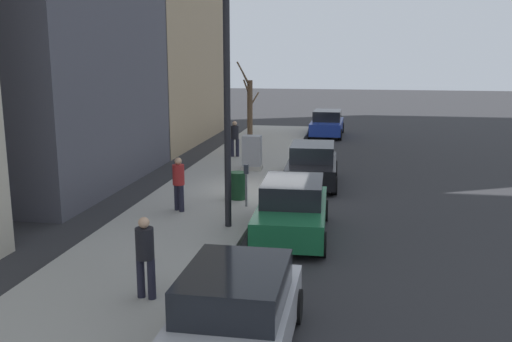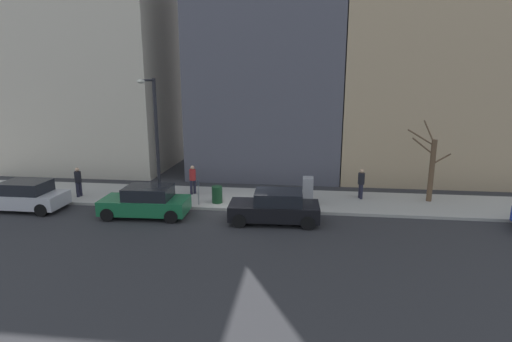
{
  "view_description": "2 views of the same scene",
  "coord_description": "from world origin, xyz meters",
  "px_view_note": "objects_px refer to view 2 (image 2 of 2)",
  "views": [
    {
      "loc": [
        -2.85,
        19.38,
        4.91
      ],
      "look_at": [
        0.51,
        0.14,
        0.85
      ],
      "focal_mm": 40.0,
      "sensor_mm": 36.0,
      "label": 1
    },
    {
      "loc": [
        -19.13,
        -3.16,
        6.61
      ],
      "look_at": [
        1.99,
        -0.55,
        1.69
      ],
      "focal_mm": 28.0,
      "sensor_mm": 36.0,
      "label": 2
    }
  ],
  "objects_px": {
    "parked_car_green": "(146,202)",
    "parking_meter": "(198,189)",
    "trash_bin": "(217,194)",
    "pedestrian_near_meter": "(361,182)",
    "pedestrian_far_corner": "(78,180)",
    "pedestrian_midblock": "(193,178)",
    "streetlamp": "(155,131)",
    "parked_car_silver": "(24,196)",
    "office_tower_right": "(100,34)",
    "utility_box": "(308,191)",
    "parked_car_black": "(275,207)",
    "bare_tree": "(431,168)"
  },
  "relations": [
    {
      "from": "parked_car_green",
      "to": "parking_meter",
      "type": "xyz_separation_m",
      "value": [
        1.69,
        -2.19,
        0.24
      ]
    },
    {
      "from": "trash_bin",
      "to": "pedestrian_near_meter",
      "type": "distance_m",
      "value": 7.92
    },
    {
      "from": "trash_bin",
      "to": "pedestrian_far_corner",
      "type": "height_order",
      "value": "pedestrian_far_corner"
    },
    {
      "from": "parking_meter",
      "to": "pedestrian_near_meter",
      "type": "relative_size",
      "value": 0.81
    },
    {
      "from": "pedestrian_near_meter",
      "to": "pedestrian_midblock",
      "type": "distance_m",
      "value": 9.46
    },
    {
      "from": "streetlamp",
      "to": "pedestrian_midblock",
      "type": "relative_size",
      "value": 3.92
    },
    {
      "from": "parked_car_silver",
      "to": "office_tower_right",
      "type": "height_order",
      "value": "office_tower_right"
    },
    {
      "from": "utility_box",
      "to": "pedestrian_near_meter",
      "type": "xyz_separation_m",
      "value": [
        1.34,
        -2.91,
        0.24
      ]
    },
    {
      "from": "parked_car_black",
      "to": "bare_tree",
      "type": "xyz_separation_m",
      "value": [
        3.9,
        -8.02,
        1.27
      ]
    },
    {
      "from": "bare_tree",
      "to": "pedestrian_near_meter",
      "type": "xyz_separation_m",
      "value": [
        0.03,
        3.59,
        -0.92
      ]
    },
    {
      "from": "utility_box",
      "to": "pedestrian_midblock",
      "type": "height_order",
      "value": "pedestrian_midblock"
    },
    {
      "from": "parked_car_green",
      "to": "pedestrian_far_corner",
      "type": "relative_size",
      "value": 2.57
    },
    {
      "from": "utility_box",
      "to": "trash_bin",
      "type": "bearing_deg",
      "value": 94.77
    },
    {
      "from": "parked_car_silver",
      "to": "bare_tree",
      "type": "relative_size",
      "value": 0.97
    },
    {
      "from": "parked_car_black",
      "to": "trash_bin",
      "type": "xyz_separation_m",
      "value": [
        2.2,
        3.28,
        -0.14
      ]
    },
    {
      "from": "parked_car_green",
      "to": "streetlamp",
      "type": "xyz_separation_m",
      "value": [
        1.53,
        -0.04,
        3.28
      ]
    },
    {
      "from": "parking_meter",
      "to": "parked_car_black",
      "type": "bearing_deg",
      "value": -112.73
    },
    {
      "from": "bare_tree",
      "to": "office_tower_right",
      "type": "height_order",
      "value": "office_tower_right"
    },
    {
      "from": "utility_box",
      "to": "streetlamp",
      "type": "height_order",
      "value": "streetlamp"
    },
    {
      "from": "streetlamp",
      "to": "pedestrian_midblock",
      "type": "distance_m",
      "value": 3.83
    },
    {
      "from": "trash_bin",
      "to": "parked_car_green",
      "type": "bearing_deg",
      "value": 124.87
    },
    {
      "from": "parking_meter",
      "to": "streetlamp",
      "type": "height_order",
      "value": "streetlamp"
    },
    {
      "from": "bare_tree",
      "to": "office_tower_right",
      "type": "bearing_deg",
      "value": 69.4
    },
    {
      "from": "bare_tree",
      "to": "pedestrian_midblock",
      "type": "bearing_deg",
      "value": 91.01
    },
    {
      "from": "parked_car_silver",
      "to": "parking_meter",
      "type": "relative_size",
      "value": 3.11
    },
    {
      "from": "parked_car_black",
      "to": "parked_car_green",
      "type": "distance_m",
      "value": 6.35
    },
    {
      "from": "streetlamp",
      "to": "parked_car_silver",
      "type": "bearing_deg",
      "value": 101.2
    },
    {
      "from": "bare_tree",
      "to": "pedestrian_far_corner",
      "type": "distance_m",
      "value": 19.35
    },
    {
      "from": "pedestrian_far_corner",
      "to": "parked_car_black",
      "type": "bearing_deg",
      "value": -92.72
    },
    {
      "from": "office_tower_right",
      "to": "parking_meter",
      "type": "bearing_deg",
      "value": -136.08
    },
    {
      "from": "parked_car_black",
      "to": "streetlamp",
      "type": "height_order",
      "value": "streetlamp"
    },
    {
      "from": "utility_box",
      "to": "pedestrian_midblock",
      "type": "relative_size",
      "value": 0.86
    },
    {
      "from": "parking_meter",
      "to": "bare_tree",
      "type": "relative_size",
      "value": 0.31
    },
    {
      "from": "parked_car_green",
      "to": "utility_box",
      "type": "height_order",
      "value": "utility_box"
    },
    {
      "from": "streetlamp",
      "to": "bare_tree",
      "type": "bearing_deg",
      "value": -80.78
    },
    {
      "from": "parked_car_black",
      "to": "bare_tree",
      "type": "height_order",
      "value": "bare_tree"
    },
    {
      "from": "office_tower_right",
      "to": "utility_box",
      "type": "bearing_deg",
      "value": -121.49
    },
    {
      "from": "trash_bin",
      "to": "office_tower_right",
      "type": "distance_m",
      "value": 17.66
    },
    {
      "from": "parked_car_silver",
      "to": "parking_meter",
      "type": "distance_m",
      "value": 8.95
    },
    {
      "from": "utility_box",
      "to": "pedestrian_midblock",
      "type": "xyz_separation_m",
      "value": [
        1.08,
        6.54,
        0.24
      ]
    },
    {
      "from": "parked_car_black",
      "to": "streetlamp",
      "type": "relative_size",
      "value": 0.66
    },
    {
      "from": "parking_meter",
      "to": "office_tower_right",
      "type": "relative_size",
      "value": 0.07
    },
    {
      "from": "utility_box",
      "to": "streetlamp",
      "type": "relative_size",
      "value": 0.22
    },
    {
      "from": "bare_tree",
      "to": "pedestrian_far_corner",
      "type": "height_order",
      "value": "bare_tree"
    },
    {
      "from": "parked_car_green",
      "to": "office_tower_right",
      "type": "distance_m",
      "value": 17.28
    },
    {
      "from": "parked_car_green",
      "to": "pedestrian_far_corner",
      "type": "bearing_deg",
      "value": 62.26
    },
    {
      "from": "bare_tree",
      "to": "pedestrian_midblock",
      "type": "xyz_separation_m",
      "value": [
        -0.23,
        13.04,
        -0.92
      ]
    },
    {
      "from": "trash_bin",
      "to": "pedestrian_near_meter",
      "type": "relative_size",
      "value": 0.54
    },
    {
      "from": "parking_meter",
      "to": "streetlamp",
      "type": "xyz_separation_m",
      "value": [
        -0.17,
        2.14,
        3.04
      ]
    },
    {
      "from": "pedestrian_near_meter",
      "to": "pedestrian_far_corner",
      "type": "distance_m",
      "value": 15.76
    }
  ]
}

